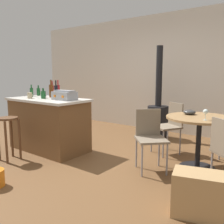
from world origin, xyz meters
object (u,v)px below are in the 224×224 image
Objects in this scene: folding_chair_left at (170,124)px; wood_stove at (158,115)px; cup_1 at (43,95)px; wooden_stool at (8,130)px; bottle_5 at (38,92)px; bottle_1 at (43,95)px; serving_bowl at (189,112)px; bottle_3 at (58,91)px; kitchen_island at (49,124)px; folding_chair_right at (150,135)px; bottle_0 at (56,92)px; cardboard_box at (200,194)px; bottle_4 at (32,92)px; dining_table at (199,130)px; bottle_2 at (51,91)px; bottle_6 at (52,91)px; cup_0 at (30,95)px; toolbox at (65,95)px; wine_glass at (206,112)px.

folding_chair_left is 1.02m from wood_stove.
wood_stove is 15.46× the size of cup_1.
bottle_5 reaches higher than wooden_stool.
bottle_1 reaches higher than serving_bowl.
wooden_stool is at bearing -98.23° from bottle_3.
folding_chair_left is (1.79, 1.12, 0.05)m from kitchen_island.
folding_chair_right is at bearing 9.38° from bottle_1.
bottle_0 is 1.00× the size of bottle_3.
cup_1 is at bearing 170.22° from cardboard_box.
wood_stove is at bearing 46.91° from bottle_4.
dining_table is 2.65m from bottle_2.
bottle_2 is (-0.08, 0.24, 0.05)m from bottle_1.
bottle_3 is (0.21, -0.01, -0.00)m from bottle_2.
bottle_6 reaches higher than cup_0.
wooden_stool is at bearing -81.45° from bottle_6.
bottle_6 reaches higher than cup_1.
folding_chair_left is 0.85m from folding_chair_right.
kitchen_island is at bearing 46.63° from bottle_1.
dining_table reaches higher than cardboard_box.
dining_table is 0.48× the size of wood_stove.
bottle_2 is at bearing 156.10° from bottle_0.
folding_chair_left is 2.02m from bottle_0.
bottle_4 is at bearing -149.31° from bottle_6.
bottle_6 is at bearing 98.55° from wooden_stool.
cup_0 is at bearing 174.56° from cardboard_box.
bottle_2 is 1.08× the size of bottle_6.
bottle_6 reaches higher than bottle_4.
toolbox reaches higher than serving_bowl.
folding_chair_right is at bearing 11.81° from cup_0.
toolbox is 3.23× the size of cup_0.
bottle_1 is at bearing 31.67° from cup_0.
bottle_6 is at bearing -157.30° from folding_chair_left.
bottle_4 is at bearing -133.09° from wood_stove.
bottle_6 is 2.51m from serving_bowl.
bottle_4 is at bearing 177.55° from toolbox.
bottle_0 is (-0.25, 0.03, 0.05)m from toolbox.
bottle_6 is (-0.08, 0.09, -0.01)m from bottle_2.
cup_0 reaches higher than cup_1.
kitchen_island is at bearing -52.91° from bottle_6.
serving_bowl reaches higher than dining_table.
bottle_0 and bottle_3 have the same top height.
bottle_1 is 2.67m from wine_glass.
serving_bowl is (2.23, 0.80, 0.33)m from kitchen_island.
toolbox is at bearing -12.78° from bottle_5.
dining_table is 0.31m from serving_bowl.
bottle_5 reaches higher than cup_0.
bottle_3 is at bearing 61.70° from bottle_1.
bottle_4 reaches higher than bottle_1.
toolbox is at bearing 9.81° from bottle_1.
bottle_6 is (-0.15, 1.01, 0.56)m from wooden_stool.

